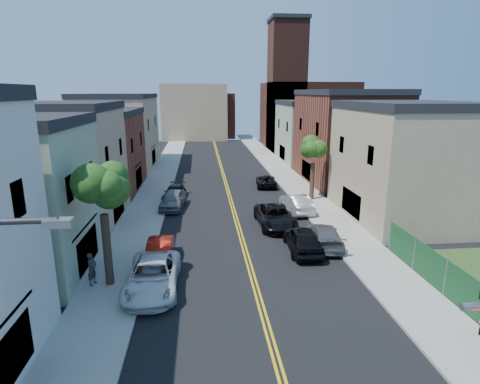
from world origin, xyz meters
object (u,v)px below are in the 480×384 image
object	(u,v)px
black_car_right	(303,239)
black_suv_lane	(275,216)
red_sedan	(159,252)
white_pickup	(153,276)
grey_car_right	(324,235)
black_car_left	(175,193)
silver_car_right	(297,203)
dark_car_right_far	(266,181)
pedestrian_left	(92,269)
grey_car_left	(173,200)

from	to	relation	value
black_car_right	black_suv_lane	distance (m)	5.19
red_sedan	black_suv_lane	size ratio (longest dim) A/B	0.74
white_pickup	black_car_right	world-z (taller)	black_car_right
red_sedan	grey_car_right	xyz separation A→B (m)	(11.00, 1.66, 0.04)
red_sedan	black_car_left	xyz separation A→B (m)	(0.01, 14.96, -0.05)
silver_car_right	dark_car_right_far	world-z (taller)	silver_car_right
red_sedan	dark_car_right_far	size ratio (longest dim) A/B	0.92
dark_car_right_far	pedestrian_left	size ratio (longest dim) A/B	2.57
dark_car_right_far	black_suv_lane	xyz separation A→B (m)	(-1.49, -13.31, 0.16)
grey_car_left	black_car_left	size ratio (longest dim) A/B	1.08
white_pickup	pedestrian_left	xyz separation A→B (m)	(-3.30, 0.68, 0.24)
red_sedan	grey_car_left	xyz separation A→B (m)	(0.07, 11.67, 0.13)
black_car_right	dark_car_right_far	distance (m)	18.44
white_pickup	grey_car_left	bearing A→B (deg)	90.20
silver_car_right	pedestrian_left	bearing A→B (deg)	34.46
grey_car_right	black_car_right	world-z (taller)	black_car_right
black_car_left	silver_car_right	size ratio (longest dim) A/B	0.94
red_sedan	black_suv_lane	bearing A→B (deg)	36.62
white_pickup	dark_car_right_far	distance (m)	24.84
black_car_left	silver_car_right	bearing A→B (deg)	-20.37
black_car_left	black_car_right	xyz separation A→B (m)	(9.29, -14.13, 0.19)
white_pickup	pedestrian_left	size ratio (longest dim) A/B	3.23
dark_car_right_far	grey_car_left	bearing A→B (deg)	43.35
grey_car_right	silver_car_right	bearing A→B (deg)	-83.76
grey_car_left	red_sedan	bearing A→B (deg)	-83.87
grey_car_right	black_car_left	bearing A→B (deg)	-44.17
grey_car_left	black_car_right	size ratio (longest dim) A/B	0.98
red_sedan	pedestrian_left	distance (m)	4.37
grey_car_right	silver_car_right	size ratio (longest dim) A/B	1.06
pedestrian_left	black_car_left	bearing A→B (deg)	8.98
black_car_right	black_suv_lane	bearing A→B (deg)	-78.05
red_sedan	grey_car_right	size ratio (longest dim) A/B	0.83
black_car_left	grey_car_right	world-z (taller)	grey_car_right
white_pickup	black_car_left	distance (m)	18.48
black_suv_lane	pedestrian_left	bearing A→B (deg)	-144.85
white_pickup	black_car_right	xyz separation A→B (m)	(9.30, 4.35, 0.05)
dark_car_right_far	silver_car_right	bearing A→B (deg)	102.10
silver_car_right	pedestrian_left	size ratio (longest dim) A/B	2.70
grey_car_left	silver_car_right	bearing A→B (deg)	-4.76
red_sedan	black_car_right	distance (m)	9.34
grey_car_left	white_pickup	bearing A→B (deg)	-83.79
white_pickup	pedestrian_left	world-z (taller)	pedestrian_left
silver_car_right	dark_car_right_far	size ratio (longest dim) A/B	1.05
red_sedan	black_car_right	world-z (taller)	black_car_right
grey_car_right	dark_car_right_far	size ratio (longest dim) A/B	1.11
pedestrian_left	grey_car_left	bearing A→B (deg)	6.41
black_car_left	silver_car_right	world-z (taller)	silver_car_right
grey_car_left	silver_car_right	size ratio (longest dim) A/B	1.01
silver_car_right	red_sedan	bearing A→B (deg)	34.50
grey_car_left	dark_car_right_far	xyz separation A→B (m)	(9.84, 7.58, -0.19)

